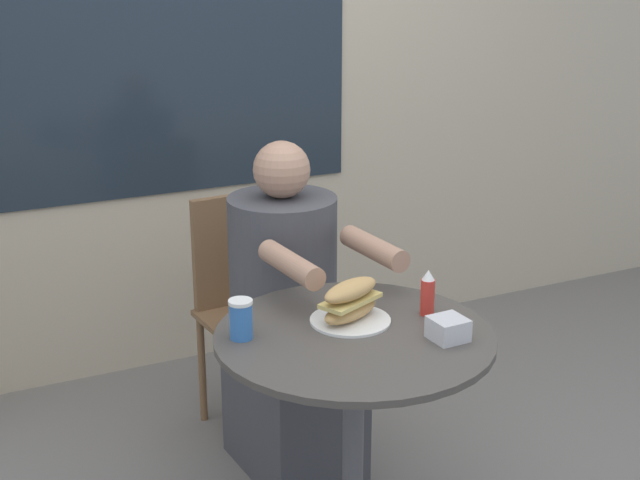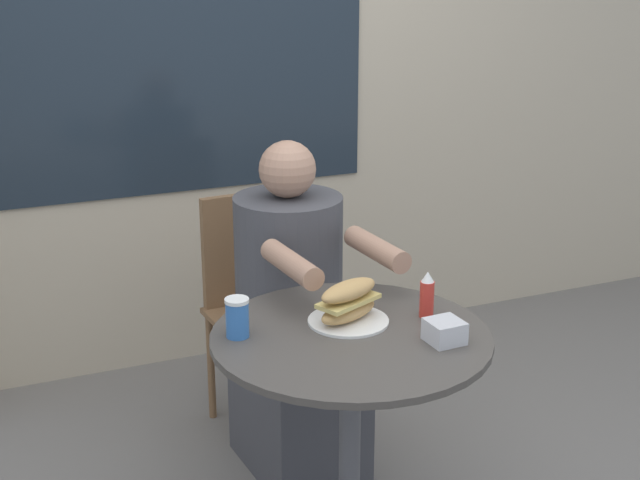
# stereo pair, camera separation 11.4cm
# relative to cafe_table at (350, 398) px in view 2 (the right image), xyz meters

# --- Properties ---
(storefront_wall) EXTENTS (8.00, 0.09, 2.80)m
(storefront_wall) POSITION_rel_cafe_table_xyz_m (-0.00, 1.57, 0.86)
(storefront_wall) COLOR #B7A88E
(storefront_wall) RESTS_ON ground_plane
(cafe_table) EXTENTS (0.76, 0.76, 0.74)m
(cafe_table) POSITION_rel_cafe_table_xyz_m (0.00, 0.00, 0.00)
(cafe_table) COLOR #47423D
(cafe_table) RESTS_ON ground_plane
(diner_chair) EXTENTS (0.41, 0.41, 0.87)m
(diner_chair) POSITION_rel_cafe_table_xyz_m (0.05, 0.92, -0.02)
(diner_chair) COLOR brown
(diner_chair) RESTS_ON ground_plane
(seated_diner) EXTENTS (0.39, 0.66, 1.14)m
(seated_diner) POSITION_rel_cafe_table_xyz_m (0.06, 0.57, -0.05)
(seated_diner) COLOR #424247
(seated_diner) RESTS_ON ground_plane
(sandwich_on_plate) EXTENTS (0.23, 0.23, 0.12)m
(sandwich_on_plate) POSITION_rel_cafe_table_xyz_m (0.03, 0.07, 0.25)
(sandwich_on_plate) COLOR white
(sandwich_on_plate) RESTS_ON cafe_table
(drink_cup) EXTENTS (0.07, 0.07, 0.11)m
(drink_cup) POSITION_rel_cafe_table_xyz_m (-0.29, 0.10, 0.25)
(drink_cup) COLOR #336BB7
(drink_cup) RESTS_ON cafe_table
(napkin_box) EXTENTS (0.09, 0.09, 0.06)m
(napkin_box) POSITION_rel_cafe_table_xyz_m (0.20, -0.14, 0.22)
(napkin_box) COLOR silver
(napkin_box) RESTS_ON cafe_table
(condiment_bottle) EXTENTS (0.04, 0.04, 0.13)m
(condiment_bottle) POSITION_rel_cafe_table_xyz_m (0.24, 0.02, 0.26)
(condiment_bottle) COLOR red
(condiment_bottle) RESTS_ON cafe_table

